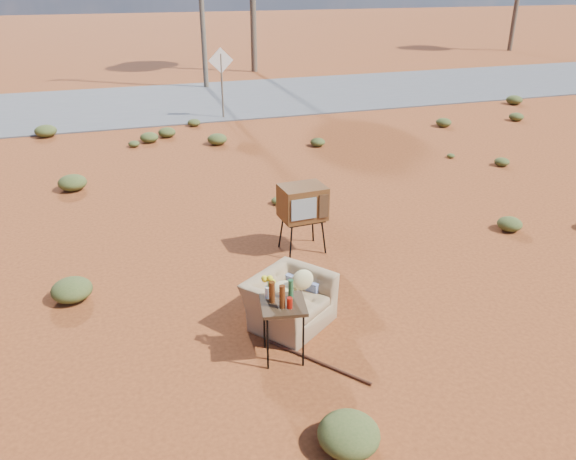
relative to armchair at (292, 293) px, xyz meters
name	(u,v)px	position (x,y,z in m)	size (l,w,h in m)	color
ground	(311,330)	(0.15, -0.30, -0.42)	(140.00, 140.00, 0.00)	#93441D
highway	(165,102)	(0.15, 14.70, -0.40)	(140.00, 7.00, 0.04)	#565659
armchair	(292,293)	(0.00, 0.00, 0.00)	(1.31, 1.32, 0.89)	#8E714D
tv_unit	(303,203)	(0.83, 1.92, 0.43)	(0.74, 0.60, 1.14)	black
side_table	(280,301)	(-0.39, -0.68, 0.35)	(0.60, 0.60, 1.04)	#342313
rusty_bar	(317,361)	(-0.02, -0.96, -0.40)	(0.04, 0.04, 1.44)	#461D12
road_sign	(221,70)	(1.65, 11.70, 1.08)	(0.78, 0.06, 2.19)	brown
scrub_patch	(190,206)	(-0.67, 4.11, -0.28)	(17.49, 8.07, 0.33)	#4C5123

